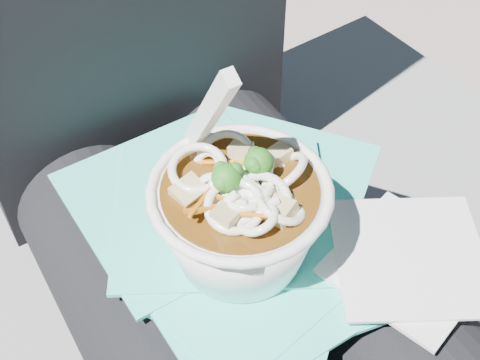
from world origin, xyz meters
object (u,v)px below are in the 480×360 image
person_body (214,233)px  plastic_bag (237,233)px  udon_bowl (240,212)px  lap (263,321)px  stone_ledge (200,345)px

person_body → plastic_bag: person_body is taller
udon_bowl → lap: bearing=-69.6°
lap → udon_bowl: udon_bowl is taller
person_body → udon_bowl: (-0.01, -0.07, 0.11)m
person_body → udon_bowl: size_ratio=4.95×
plastic_bag → udon_bowl: size_ratio=1.65×
plastic_bag → udon_bowl: (-0.01, -0.02, 0.06)m
person_body → plastic_bag: (0.00, -0.04, 0.05)m
stone_ledge → lap: size_ratio=2.08×
stone_ledge → lap: 0.32m
stone_ledge → plastic_bag: plastic_bag is taller
person_body → udon_bowl: bearing=-98.2°
lap → udon_bowl: size_ratio=2.45×
plastic_bag → stone_ledge: bearing=90.4°
stone_ledge → person_body: (0.00, -0.06, 0.32)m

